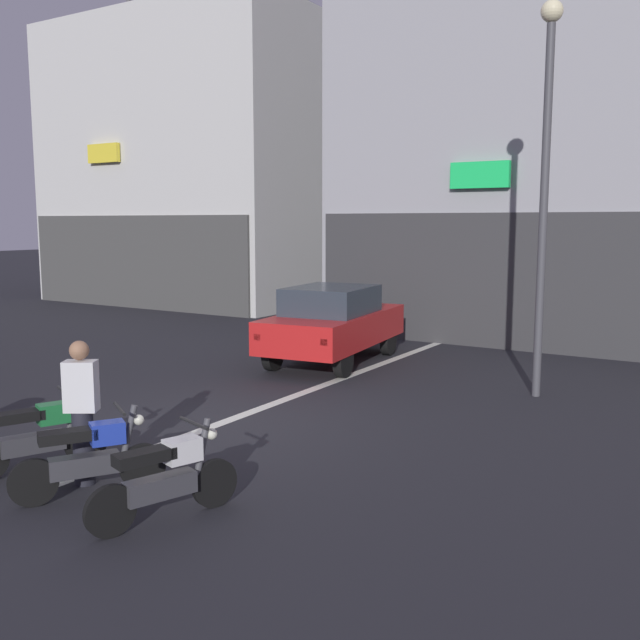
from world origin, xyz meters
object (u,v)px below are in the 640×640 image
object	(u,v)px
motorcycle_green_row_leftmost	(38,435)
motorcycle_white_row_centre	(166,477)
car_red_crossing_near	(333,322)
person_by_motorcycles	(82,411)
motorcycle_blue_row_left_mid	(90,457)
street_lamp	(546,160)

from	to	relation	value
motorcycle_green_row_leftmost	motorcycle_white_row_centre	world-z (taller)	same
car_red_crossing_near	person_by_motorcycles	world-z (taller)	person_by_motorcycles
motorcycle_green_row_leftmost	person_by_motorcycles	bearing A→B (deg)	2.28
car_red_crossing_near	motorcycle_blue_row_left_mid	distance (m)	8.01
motorcycle_blue_row_left_mid	street_lamp	bearing A→B (deg)	68.06
street_lamp	motorcycle_green_row_leftmost	distance (m)	8.81
street_lamp	car_red_crossing_near	bearing A→B (deg)	171.61
motorcycle_blue_row_left_mid	person_by_motorcycles	bearing A→B (deg)	149.01
motorcycle_green_row_leftmost	person_by_motorcycles	xyz separation A→B (m)	(0.77, 0.03, 0.40)
street_lamp	person_by_motorcycles	distance (m)	8.30
motorcycle_white_row_centre	car_red_crossing_near	bearing A→B (deg)	109.23
car_red_crossing_near	motorcycle_white_row_centre	distance (m)	8.35
car_red_crossing_near	motorcycle_blue_row_left_mid	size ratio (longest dim) A/B	2.94
street_lamp	person_by_motorcycles	world-z (taller)	street_lamp
motorcycle_white_row_centre	motorcycle_green_row_leftmost	bearing A→B (deg)	174.29
motorcycle_blue_row_left_mid	motorcycle_white_row_centre	xyz separation A→B (m)	(1.15, -0.03, 0.00)
street_lamp	motorcycle_green_row_leftmost	world-z (taller)	street_lamp
motorcycle_blue_row_left_mid	car_red_crossing_near	bearing A→B (deg)	101.51
street_lamp	motorcycle_blue_row_left_mid	xyz separation A→B (m)	(-2.89, -7.18, -3.54)
motorcycle_green_row_leftmost	motorcycle_white_row_centre	bearing A→B (deg)	-5.71
motorcycle_blue_row_left_mid	motorcycle_white_row_centre	distance (m)	1.15
motorcycle_blue_row_left_mid	person_by_motorcycles	size ratio (longest dim) A/B	0.87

